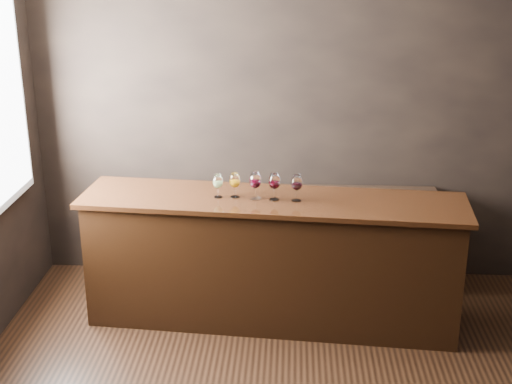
{
  "coord_description": "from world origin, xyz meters",
  "views": [
    {
      "loc": [
        -0.27,
        -3.72,
        2.9
      ],
      "look_at": [
        -0.53,
        1.35,
        1.09
      ],
      "focal_mm": 50.0,
      "sensor_mm": 36.0,
      "label": 1
    }
  ],
  "objects_px": {
    "back_bar_shelf": "(299,238)",
    "glass_red_a": "(255,181)",
    "glass_amber": "(235,181)",
    "glass_red_b": "(274,182)",
    "glass_white": "(218,182)",
    "bar_counter": "(272,263)",
    "glass_red_c": "(297,183)"
  },
  "relations": [
    {
      "from": "glass_red_c",
      "to": "back_bar_shelf",
      "type": "bearing_deg",
      "value": 87.35
    },
    {
      "from": "bar_counter",
      "to": "glass_red_c",
      "type": "height_order",
      "value": "glass_red_c"
    },
    {
      "from": "glass_amber",
      "to": "glass_red_b",
      "type": "relative_size",
      "value": 0.92
    },
    {
      "from": "glass_white",
      "to": "glass_red_b",
      "type": "bearing_deg",
      "value": -4.14
    },
    {
      "from": "glass_white",
      "to": "glass_red_b",
      "type": "distance_m",
      "value": 0.43
    },
    {
      "from": "back_bar_shelf",
      "to": "glass_red_a",
      "type": "xyz_separation_m",
      "value": [
        -0.34,
        -0.7,
        0.75
      ]
    },
    {
      "from": "bar_counter",
      "to": "glass_white",
      "type": "height_order",
      "value": "glass_white"
    },
    {
      "from": "bar_counter",
      "to": "glass_white",
      "type": "xyz_separation_m",
      "value": [
        -0.41,
        0.01,
        0.66
      ]
    },
    {
      "from": "back_bar_shelf",
      "to": "glass_white",
      "type": "relative_size",
      "value": 12.98
    },
    {
      "from": "glass_amber",
      "to": "back_bar_shelf",
      "type": "bearing_deg",
      "value": 52.8
    },
    {
      "from": "glass_red_a",
      "to": "back_bar_shelf",
      "type": "bearing_deg",
      "value": 63.65
    },
    {
      "from": "glass_amber",
      "to": "glass_red_b",
      "type": "xyz_separation_m",
      "value": [
        0.3,
        -0.04,
        0.01
      ]
    },
    {
      "from": "back_bar_shelf",
      "to": "glass_red_c",
      "type": "height_order",
      "value": "glass_red_c"
    },
    {
      "from": "bar_counter",
      "to": "glass_white",
      "type": "relative_size",
      "value": 15.64
    },
    {
      "from": "glass_red_b",
      "to": "glass_red_c",
      "type": "distance_m",
      "value": 0.17
    },
    {
      "from": "glass_amber",
      "to": "glass_red_c",
      "type": "distance_m",
      "value": 0.47
    },
    {
      "from": "bar_counter",
      "to": "back_bar_shelf",
      "type": "distance_m",
      "value": 0.72
    },
    {
      "from": "bar_counter",
      "to": "glass_white",
      "type": "bearing_deg",
      "value": -176.25
    },
    {
      "from": "bar_counter",
      "to": "glass_red_a",
      "type": "relative_size",
      "value": 13.35
    },
    {
      "from": "bar_counter",
      "to": "back_bar_shelf",
      "type": "xyz_separation_m",
      "value": [
        0.22,
        0.68,
        -0.07
      ]
    },
    {
      "from": "bar_counter",
      "to": "glass_amber",
      "type": "xyz_separation_m",
      "value": [
        -0.29,
        0.02,
        0.67
      ]
    },
    {
      "from": "glass_red_b",
      "to": "glass_amber",
      "type": "bearing_deg",
      "value": 172.29
    },
    {
      "from": "back_bar_shelf",
      "to": "glass_amber",
      "type": "height_order",
      "value": "glass_amber"
    },
    {
      "from": "glass_white",
      "to": "glass_amber",
      "type": "relative_size",
      "value": 0.94
    },
    {
      "from": "glass_white",
      "to": "glass_red_b",
      "type": "relative_size",
      "value": 0.87
    },
    {
      "from": "glass_red_b",
      "to": "bar_counter",
      "type": "bearing_deg",
      "value": 124.26
    },
    {
      "from": "glass_red_c",
      "to": "glass_white",
      "type": "bearing_deg",
      "value": 175.7
    },
    {
      "from": "glass_white",
      "to": "glass_red_a",
      "type": "xyz_separation_m",
      "value": [
        0.29,
        -0.02,
        0.02
      ]
    },
    {
      "from": "glass_white",
      "to": "glass_red_a",
      "type": "height_order",
      "value": "glass_red_a"
    },
    {
      "from": "back_bar_shelf",
      "to": "glass_red_a",
      "type": "height_order",
      "value": "glass_red_a"
    },
    {
      "from": "glass_amber",
      "to": "glass_red_a",
      "type": "relative_size",
      "value": 0.9
    },
    {
      "from": "glass_white",
      "to": "glass_red_c",
      "type": "distance_m",
      "value": 0.6
    }
  ]
}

